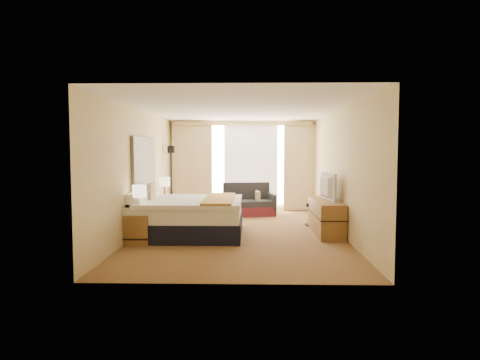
{
  "coord_description": "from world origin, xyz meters",
  "views": [
    {
      "loc": [
        0.22,
        -8.98,
        1.75
      ],
      "look_at": [
        0.01,
        0.4,
        1.09
      ],
      "focal_mm": 32.0,
      "sensor_mm": 36.0,
      "label": 1
    }
  ],
  "objects_px": {
    "floor_lamp": "(171,166)",
    "desk_chair": "(318,206)",
    "loveseat": "(248,204)",
    "media_dresser": "(326,217)",
    "lamp_right": "(165,182)",
    "nightstand_left": "(139,228)",
    "nightstand_right": "(165,210)",
    "lamp_left": "(139,192)",
    "television": "(324,186)",
    "bed": "(187,216)"
  },
  "relations": [
    {
      "from": "lamp_left",
      "to": "lamp_right",
      "type": "height_order",
      "value": "lamp_left"
    },
    {
      "from": "nightstand_left",
      "to": "lamp_right",
      "type": "distance_m",
      "value": 2.6
    },
    {
      "from": "bed",
      "to": "lamp_right",
      "type": "bearing_deg",
      "value": 115.04
    },
    {
      "from": "nightstand_left",
      "to": "desk_chair",
      "type": "bearing_deg",
      "value": 28.2
    },
    {
      "from": "media_dresser",
      "to": "floor_lamp",
      "type": "height_order",
      "value": "floor_lamp"
    },
    {
      "from": "nightstand_left",
      "to": "lamp_right",
      "type": "height_order",
      "value": "lamp_right"
    },
    {
      "from": "loveseat",
      "to": "desk_chair",
      "type": "xyz_separation_m",
      "value": [
        1.63,
        -1.57,
        0.16
      ]
    },
    {
      "from": "floor_lamp",
      "to": "loveseat",
      "type": "bearing_deg",
      "value": -0.13
    },
    {
      "from": "lamp_right",
      "to": "bed",
      "type": "bearing_deg",
      "value": -64.96
    },
    {
      "from": "nightstand_left",
      "to": "desk_chair",
      "type": "height_order",
      "value": "desk_chair"
    },
    {
      "from": "nightstand_right",
      "to": "loveseat",
      "type": "height_order",
      "value": "loveseat"
    },
    {
      "from": "floor_lamp",
      "to": "television",
      "type": "xyz_separation_m",
      "value": [
        3.68,
        -2.45,
        -0.34
      ]
    },
    {
      "from": "nightstand_right",
      "to": "media_dresser",
      "type": "height_order",
      "value": "media_dresser"
    },
    {
      "from": "media_dresser",
      "to": "desk_chair",
      "type": "xyz_separation_m",
      "value": [
        -0.03,
        0.92,
        0.1
      ]
    },
    {
      "from": "floor_lamp",
      "to": "desk_chair",
      "type": "relative_size",
      "value": 1.85
    },
    {
      "from": "desk_chair",
      "to": "media_dresser",
      "type": "bearing_deg",
      "value": -92.32
    },
    {
      "from": "television",
      "to": "floor_lamp",
      "type": "bearing_deg",
      "value": 50.23
    },
    {
      "from": "nightstand_right",
      "to": "television",
      "type": "bearing_deg",
      "value": -21.05
    },
    {
      "from": "media_dresser",
      "to": "loveseat",
      "type": "xyz_separation_m",
      "value": [
        -1.65,
        2.49,
        -0.06
      ]
    },
    {
      "from": "television",
      "to": "lamp_right",
      "type": "bearing_deg",
      "value": 62.78
    },
    {
      "from": "floor_lamp",
      "to": "lamp_left",
      "type": "relative_size",
      "value": 3.4
    },
    {
      "from": "floor_lamp",
      "to": "television",
      "type": "relative_size",
      "value": 1.89
    },
    {
      "from": "nightstand_right",
      "to": "floor_lamp",
      "type": "height_order",
      "value": "floor_lamp"
    },
    {
      "from": "floor_lamp",
      "to": "lamp_right",
      "type": "height_order",
      "value": "floor_lamp"
    },
    {
      "from": "lamp_left",
      "to": "loveseat",
      "type": "bearing_deg",
      "value": 60.64
    },
    {
      "from": "desk_chair",
      "to": "lamp_left",
      "type": "xyz_separation_m",
      "value": [
        -3.64,
        -2.01,
        0.53
      ]
    },
    {
      "from": "lamp_left",
      "to": "bed",
      "type": "bearing_deg",
      "value": 46.01
    },
    {
      "from": "floor_lamp",
      "to": "lamp_left",
      "type": "distance_m",
      "value": 3.61
    },
    {
      "from": "floor_lamp",
      "to": "desk_chair",
      "type": "height_order",
      "value": "floor_lamp"
    },
    {
      "from": "nightstand_right",
      "to": "media_dresser",
      "type": "xyz_separation_m",
      "value": [
        3.7,
        -1.45,
        0.07
      ]
    },
    {
      "from": "nightstand_right",
      "to": "bed",
      "type": "bearing_deg",
      "value": -65.04
    },
    {
      "from": "television",
      "to": "media_dresser",
      "type": "bearing_deg",
      "value": -138.21
    },
    {
      "from": "nightstand_left",
      "to": "bed",
      "type": "height_order",
      "value": "bed"
    },
    {
      "from": "lamp_left",
      "to": "television",
      "type": "bearing_deg",
      "value": 17.45
    },
    {
      "from": "nightstand_left",
      "to": "media_dresser",
      "type": "height_order",
      "value": "media_dresser"
    },
    {
      "from": "bed",
      "to": "floor_lamp",
      "type": "distance_m",
      "value": 3.05
    },
    {
      "from": "loveseat",
      "to": "lamp_left",
      "type": "distance_m",
      "value": 4.17
    },
    {
      "from": "loveseat",
      "to": "television",
      "type": "height_order",
      "value": "television"
    },
    {
      "from": "nightstand_left",
      "to": "floor_lamp",
      "type": "xyz_separation_m",
      "value": [
        -0.03,
        3.55,
        1.05
      ]
    },
    {
      "from": "desk_chair",
      "to": "lamp_right",
      "type": "bearing_deg",
      "value": 167.75
    },
    {
      "from": "bed",
      "to": "loveseat",
      "type": "relative_size",
      "value": 1.46
    },
    {
      "from": "nightstand_left",
      "to": "television",
      "type": "distance_m",
      "value": 3.88
    },
    {
      "from": "media_dresser",
      "to": "lamp_left",
      "type": "height_order",
      "value": "lamp_left"
    },
    {
      "from": "floor_lamp",
      "to": "lamp_left",
      "type": "height_order",
      "value": "floor_lamp"
    },
    {
      "from": "nightstand_right",
      "to": "bed",
      "type": "xyz_separation_m",
      "value": [
        0.81,
        -1.74,
        0.12
      ]
    },
    {
      "from": "floor_lamp",
      "to": "desk_chair",
      "type": "xyz_separation_m",
      "value": [
        3.7,
        -1.58,
        -0.87
      ]
    },
    {
      "from": "loveseat",
      "to": "media_dresser",
      "type": "bearing_deg",
      "value": -67.57
    },
    {
      "from": "nightstand_left",
      "to": "floor_lamp",
      "type": "distance_m",
      "value": 3.7
    },
    {
      "from": "nightstand_left",
      "to": "television",
      "type": "bearing_deg",
      "value": 16.7
    },
    {
      "from": "nightstand_right",
      "to": "lamp_right",
      "type": "bearing_deg",
      "value": 132.0
    }
  ]
}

